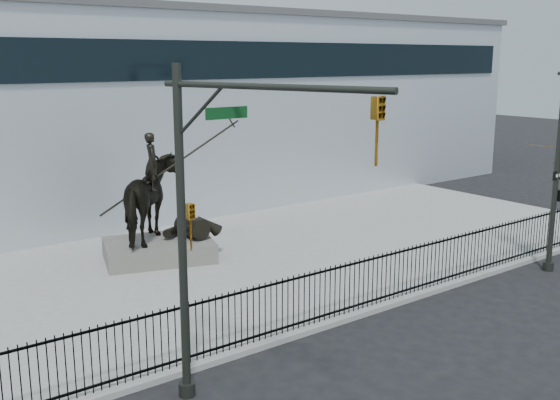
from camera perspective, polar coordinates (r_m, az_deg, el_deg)
ground at (r=18.71m, az=11.59°, el=-10.27°), size 120.00×120.00×0.00m
plaza at (r=23.56m, az=-1.32°, el=-5.06°), size 30.00×12.00×0.15m
building at (r=33.99m, az=-14.45°, el=7.51°), size 44.00×14.00×9.00m
picket_fence at (r=19.17m, az=8.89°, el=-6.71°), size 22.10×0.10×1.50m
statue_plinth at (r=23.44m, az=-10.51°, el=-4.29°), size 4.26×3.52×0.69m
equestrian_statue at (r=23.01m, az=-10.51°, el=-0.01°), size 4.51×3.52×3.99m
traffic_signal_left at (r=12.77m, az=-5.84°, el=-1.66°), size 1.52×4.84×7.00m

